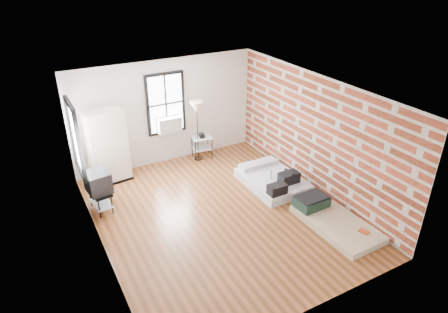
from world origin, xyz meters
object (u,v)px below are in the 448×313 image
mattress_bare (330,218)px  wardrobe (107,147)px  mattress_main (273,180)px  floor_lamp (197,110)px  side_table (202,141)px  tv_stand (98,183)px

mattress_bare → wardrobe: 5.47m
mattress_main → floor_lamp: floor_lamp is taller
wardrobe → side_table: bearing=-3.9°
floor_lamp → tv_stand: (-2.95, -1.21, -0.76)m
tv_stand → wardrobe: bearing=59.4°
mattress_main → side_table: bearing=110.8°
wardrobe → tv_stand: 1.35m
mattress_bare → tv_stand: bearing=144.3°
side_table → wardrobe: bearing=-178.4°
mattress_main → wardrobe: 4.13m
wardrobe → floor_lamp: wardrobe is taller
mattress_bare → tv_stand: (-4.14, 2.82, 0.56)m
mattress_main → side_table: (-0.86, 2.24, 0.33)m
wardrobe → floor_lamp: 2.47m
mattress_main → tv_stand: (-3.96, 0.95, 0.54)m
mattress_bare → side_table: size_ratio=2.71×
mattress_main → mattress_bare: (0.18, -1.87, -0.03)m
mattress_main → mattress_bare: size_ratio=0.88×
mattress_main → side_table: size_ratio=2.39×
mattress_main → wardrobe: wardrobe is taller
mattress_main → tv_stand: tv_stand is taller
mattress_main → mattress_bare: 1.88m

